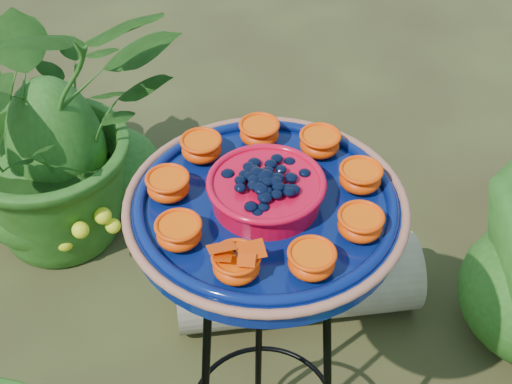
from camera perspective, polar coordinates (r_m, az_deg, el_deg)
tripod_stand at (r=1.36m, az=0.66°, el=-12.12°), size 0.35×0.35×0.82m
feeder_dish at (r=1.08m, az=0.81°, el=-0.93°), size 0.49×0.49×0.10m
driftwood_log at (r=1.97m, az=3.30°, el=-7.17°), size 0.69×0.38×0.22m
shrub_back_left at (r=2.08m, az=-16.19°, el=5.64°), size 0.96×0.92×0.83m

